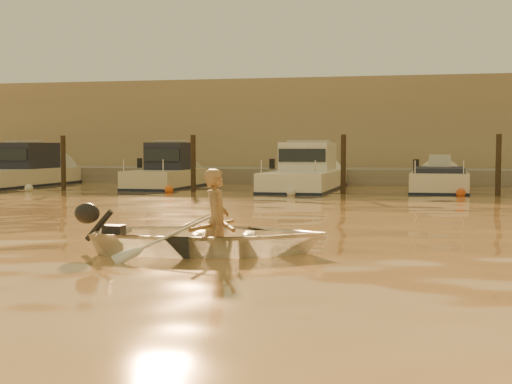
% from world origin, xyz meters
% --- Properties ---
extents(ground_plane, '(160.00, 160.00, 0.00)m').
position_xyz_m(ground_plane, '(0.00, 0.00, 0.00)').
color(ground_plane, olive).
rests_on(ground_plane, ground).
extents(dinghy, '(3.84, 3.01, 0.72)m').
position_xyz_m(dinghy, '(-0.36, -1.23, 0.24)').
color(dinghy, white).
rests_on(dinghy, ground_plane).
extents(person, '(0.46, 0.62, 1.57)m').
position_xyz_m(person, '(-0.26, -1.21, 0.49)').
color(person, '#99744C').
rests_on(person, dinghy).
extents(outboard_motor, '(0.95, 0.54, 0.70)m').
position_xyz_m(outboard_motor, '(-1.84, -1.46, 0.28)').
color(outboard_motor, black).
rests_on(outboard_motor, dinghy).
extents(oar_port, '(0.81, 1.98, 0.13)m').
position_xyz_m(oar_port, '(-0.11, -1.19, 0.42)').
color(oar_port, olive).
rests_on(oar_port, dinghy).
extents(oar_starboard, '(0.10, 2.10, 0.13)m').
position_xyz_m(oar_starboard, '(-0.31, -1.22, 0.42)').
color(oar_starboard, brown).
rests_on(oar_starboard, dinghy).
extents(moored_boat_0, '(2.46, 7.76, 1.75)m').
position_xyz_m(moored_boat_0, '(-13.79, 16.00, 0.62)').
color(moored_boat_0, silver).
rests_on(moored_boat_0, ground_plane).
extents(moored_boat_1, '(1.87, 5.69, 1.75)m').
position_xyz_m(moored_boat_1, '(-7.32, 16.00, 0.62)').
color(moored_boat_1, beige).
rests_on(moored_boat_1, ground_plane).
extents(moored_boat_2, '(2.25, 7.56, 1.75)m').
position_xyz_m(moored_boat_2, '(-1.89, 16.00, 0.62)').
color(moored_boat_2, white).
rests_on(moored_boat_2, ground_plane).
extents(moored_boat_3, '(1.93, 5.63, 0.95)m').
position_xyz_m(moored_boat_3, '(2.95, 16.00, 0.22)').
color(moored_boat_3, beige).
rests_on(moored_boat_3, ground_plane).
extents(piling_0, '(0.18, 0.18, 2.20)m').
position_xyz_m(piling_0, '(-10.50, 13.80, 0.90)').
color(piling_0, '#2D2319').
rests_on(piling_0, ground_plane).
extents(piling_1, '(0.18, 0.18, 2.20)m').
position_xyz_m(piling_1, '(-5.50, 13.80, 0.90)').
color(piling_1, '#2D2319').
rests_on(piling_1, ground_plane).
extents(piling_2, '(0.18, 0.18, 2.20)m').
position_xyz_m(piling_2, '(-0.20, 13.80, 0.90)').
color(piling_2, '#2D2319').
rests_on(piling_2, ground_plane).
extents(piling_3, '(0.18, 0.18, 2.20)m').
position_xyz_m(piling_3, '(4.80, 13.80, 0.90)').
color(piling_3, '#2D2319').
rests_on(piling_3, ground_plane).
extents(fender_a, '(0.30, 0.30, 0.30)m').
position_xyz_m(fender_a, '(-11.38, 12.85, 0.10)').
color(fender_a, silver).
rests_on(fender_a, ground_plane).
extents(fender_b, '(0.30, 0.30, 0.30)m').
position_xyz_m(fender_b, '(-6.23, 13.31, 0.10)').
color(fender_b, orange).
rests_on(fender_b, ground_plane).
extents(fender_c, '(0.30, 0.30, 0.30)m').
position_xyz_m(fender_c, '(-1.75, 12.58, 0.10)').
color(fender_c, silver).
rests_on(fender_c, ground_plane).
extents(fender_d, '(0.30, 0.30, 0.30)m').
position_xyz_m(fender_d, '(3.64, 13.46, 0.10)').
color(fender_d, '#D44D18').
rests_on(fender_d, ground_plane).
extents(quay, '(52.00, 4.00, 1.00)m').
position_xyz_m(quay, '(0.00, 21.50, 0.15)').
color(quay, gray).
rests_on(quay, ground_plane).
extents(waterfront_building, '(46.00, 7.00, 4.80)m').
position_xyz_m(waterfront_building, '(0.00, 27.00, 2.40)').
color(waterfront_building, '#9E8466').
rests_on(waterfront_building, quay).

